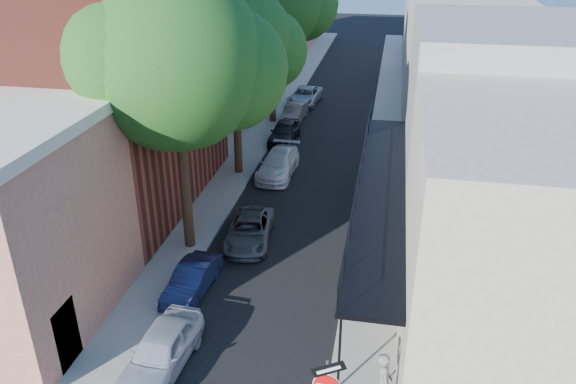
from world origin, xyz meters
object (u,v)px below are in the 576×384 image
at_px(oak_mid, 242,44).
at_px(parked_car_g, 305,96).
at_px(oak_near, 188,63).
at_px(pedestrian, 383,383).
at_px(parked_car_b, 192,280).
at_px(parked_car_d, 278,164).
at_px(parked_car_a, 161,350).
at_px(parked_car_c, 250,230).
at_px(parked_car_f, 294,113).
at_px(parked_car_e, 284,132).

xyz_separation_m(oak_mid, parked_car_g, (1.13, 13.60, -6.44)).
height_order(oak_near, pedestrian, oak_near).
distance_m(oak_near, parked_car_b, 8.09).
xyz_separation_m(parked_car_b, parked_car_d, (0.98, 11.34, 0.09)).
distance_m(oak_near, parked_car_a, 10.33).
bearing_deg(oak_near, parked_car_d, 77.65).
xyz_separation_m(parked_car_b, parked_car_c, (1.20, 4.03, 0.01)).
distance_m(oak_mid, parked_car_d, 6.66).
relative_size(parked_car_f, pedestrian, 1.83).
bearing_deg(parked_car_b, parked_car_e, 93.85).
height_order(oak_near, parked_car_a, oak_near).
height_order(parked_car_a, parked_car_d, parked_car_a).
height_order(parked_car_d, parked_car_g, parked_car_d).
bearing_deg(parked_car_a, oak_mid, 98.01).
bearing_deg(parked_car_d, parked_car_b, -93.22).
xyz_separation_m(parked_car_a, parked_car_b, (-0.40, 3.96, -0.11)).
relative_size(parked_car_d, parked_car_f, 1.23).
distance_m(parked_car_e, pedestrian, 22.12).
bearing_deg(parked_car_d, parked_car_f, 96.52).
relative_size(parked_car_a, parked_car_c, 0.97).
bearing_deg(parked_car_b, pedestrian, -27.08).
bearing_deg(pedestrian, parked_car_g, 1.31).
distance_m(parked_car_a, parked_car_c, 8.03).
xyz_separation_m(parked_car_a, parked_car_e, (-0.08, 20.47, -0.01)).
xyz_separation_m(parked_car_a, parked_car_d, (0.58, 15.30, -0.02)).
bearing_deg(pedestrian, parked_car_d, 9.56).
xyz_separation_m(parked_car_a, parked_car_f, (-0.19, 24.53, -0.07)).
relative_size(parked_car_b, pedestrian, 1.71).
bearing_deg(parked_car_c, oak_mid, 100.19).
bearing_deg(pedestrian, parked_car_f, 3.72).
bearing_deg(oak_mid, parked_car_e, 77.57).
bearing_deg(parked_car_g, parked_car_b, -85.70).
distance_m(parked_car_a, parked_car_d, 15.31).
bearing_deg(parked_car_b, parked_car_d, 90.02).
distance_m(parked_car_e, parked_car_g, 8.41).
height_order(parked_car_a, parked_car_c, parked_car_a).
bearing_deg(oak_mid, pedestrian, -63.13).
bearing_deg(parked_car_c, oak_near, -166.20).
bearing_deg(parked_car_c, parked_car_a, -101.00).
xyz_separation_m(parked_car_d, parked_car_e, (-0.66, 5.17, 0.01)).
relative_size(oak_mid, parked_car_f, 2.81).
distance_m(parked_car_b, pedestrian, 8.51).
relative_size(parked_car_f, parked_car_g, 0.81).
bearing_deg(oak_near, parked_car_c, 19.08).
bearing_deg(parked_car_e, pedestrian, -69.96).
xyz_separation_m(oak_near, oak_mid, (-0.05, 7.97, -0.82)).
height_order(oak_near, parked_car_b, oak_near).
xyz_separation_m(oak_near, parked_car_e, (1.09, 13.16, -7.21)).
distance_m(parked_car_c, parked_car_d, 7.32).
bearing_deg(parked_car_c, parked_car_b, -111.88).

